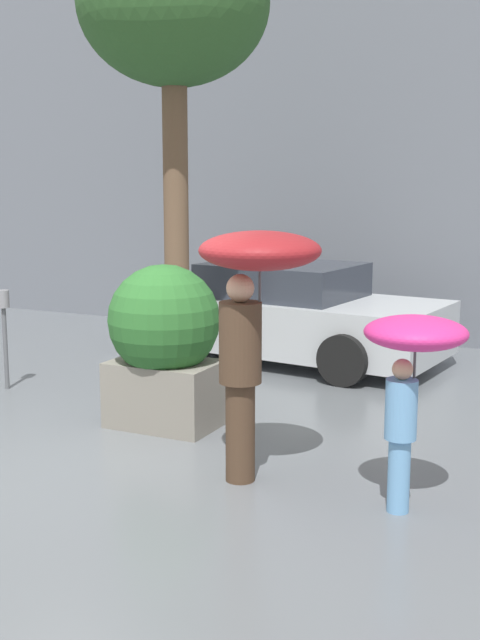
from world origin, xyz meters
TOP-DOWN VIEW (x-y plane):
  - ground_plane at (0.00, 0.00)m, footprint 40.00×40.00m
  - building_facade at (0.00, 6.50)m, footprint 18.00×0.30m
  - planter_box at (0.15, 1.26)m, footprint 1.08×1.08m
  - person_adult at (1.54, 0.31)m, footprint 0.95×0.95m
  - person_child at (2.80, 0.26)m, footprint 0.73×0.73m
  - parked_car_near at (0.01, 4.55)m, footprint 4.44×2.36m
  - street_tree at (-0.64, 2.87)m, footprint 2.17×2.17m
  - parking_meter at (-2.24, 1.68)m, footprint 0.14×0.14m

SIDE VIEW (x-z plane):
  - ground_plane at x=0.00m, z-range 0.00..0.00m
  - parked_car_near at x=0.01m, z-range -0.04..1.25m
  - parking_meter at x=-2.24m, z-range 0.26..1.41m
  - planter_box at x=0.15m, z-range 0.06..1.65m
  - person_child at x=2.80m, z-range 0.43..1.87m
  - person_adult at x=1.54m, z-range 0.55..2.55m
  - building_facade at x=0.00m, z-range 0.00..6.00m
  - street_tree at x=-0.64m, z-range 1.62..6.88m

